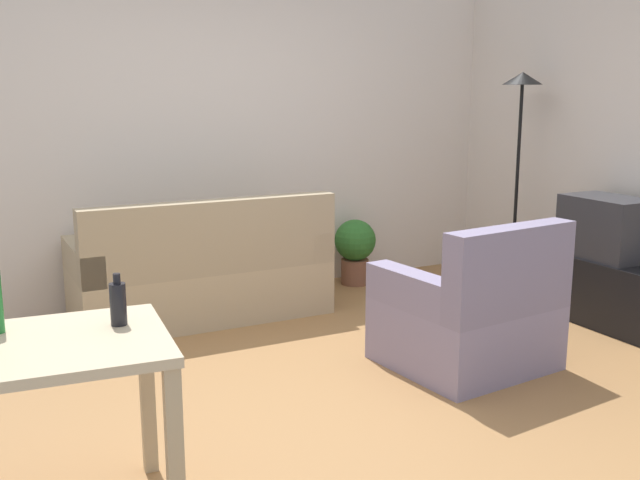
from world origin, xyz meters
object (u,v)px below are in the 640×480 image
tv_stand (602,289)px  potted_plant (355,247)px  armchair (472,316)px  bottle_dark (118,303)px  tv (607,227)px  desk (2,376)px  couch (203,277)px  torchiere_lamp (520,122)px

tv_stand → potted_plant: 2.05m
armchair → bottle_dark: size_ratio=4.70×
tv → desk: bearing=102.3°
tv_stand → couch: bearing=61.2°
torchiere_lamp → desk: torchiere_lamp is taller
desk → armchair: bearing=17.8°
torchiere_lamp → armchair: 2.18m
couch → tv_stand: bearing=151.2°
couch → tv: 2.97m
tv → tv_stand: bearing=90.0°
desk → bottle_dark: size_ratio=6.00×
desk → potted_plant: size_ratio=2.20×
bottle_dark → torchiere_lamp: bearing=26.1°
couch → armchair: bearing=124.0°
tv → potted_plant: (-1.10, 1.73, -0.37)m
tv → armchair: 1.51m
tv → torchiere_lamp: bearing=0.2°
torchiere_lamp → potted_plant: size_ratio=3.18×
tv_stand → tv: (0.00, 0.00, 0.46)m
tv_stand → bottle_dark: (-3.63, -0.82, 0.61)m
armchair → bottle_dark: bottle_dark is taller
tv_stand → tv: bearing=-90.0°
desk → potted_plant: (2.98, 2.62, -0.32)m
couch → torchiere_lamp: torchiere_lamp is taller
couch → tv: same height
torchiere_lamp → potted_plant: bearing=144.6°
tv_stand → desk: desk is taller
tv_stand → tv: tv is taller
tv → bottle_dark: size_ratio=2.87×
potted_plant → armchair: armchair is taller
tv → potted_plant: tv is taller
tv → desk: 4.18m
couch → bottle_dark: 2.54m
tv → desk: size_ratio=0.48×
couch → bottle_dark: size_ratio=8.78×
armchair → tv_stand: bearing=-174.7°
torchiere_lamp → bottle_dark: (-3.63, -1.78, -0.56)m
couch → armchair: size_ratio=1.87×
bottle_dark → couch: bearing=64.7°
armchair → couch: bearing=-62.0°
couch → tv_stand: size_ratio=1.67×
couch → tv_stand: 2.94m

